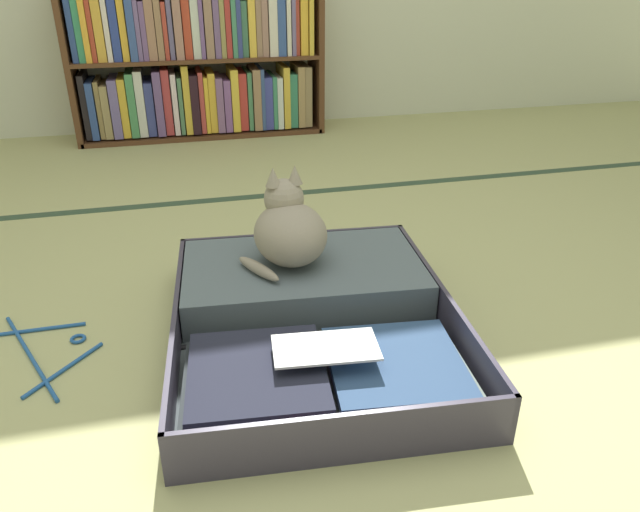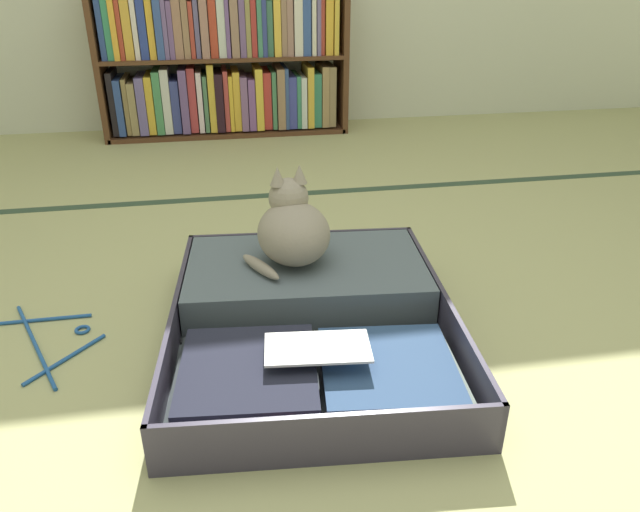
{
  "view_description": "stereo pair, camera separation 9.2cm",
  "coord_description": "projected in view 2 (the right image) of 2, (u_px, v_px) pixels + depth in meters",
  "views": [
    {
      "loc": [
        -0.3,
        -1.16,
        0.9
      ],
      "look_at": [
        0.03,
        0.17,
        0.21
      ],
      "focal_mm": 33.64,
      "sensor_mm": 36.0,
      "label": 1
    },
    {
      "loc": [
        -0.21,
        -1.18,
        0.9
      ],
      "look_at": [
        0.03,
        0.17,
        0.21
      ],
      "focal_mm": 33.64,
      "sensor_mm": 36.0,
      "label": 2
    }
  ],
  "objects": [
    {
      "name": "bookshelf",
      "position": [
        223.0,
        60.0,
        3.24
      ],
      "size": [
        1.32,
        0.29,
        0.83
      ],
      "color": "#53311C",
      "rests_on": "ground_plane"
    },
    {
      "name": "clothes_hanger",
      "position": [
        51.0,
        339.0,
        1.56
      ],
      "size": [
        0.29,
        0.4,
        0.01
      ],
      "color": "#22569D",
      "rests_on": "ground_plane"
    },
    {
      "name": "ground_plane",
      "position": [
        321.0,
        363.0,
        1.47
      ],
      "size": [
        10.0,
        10.0,
        0.0
      ],
      "primitive_type": "plane",
      "color": "tan"
    },
    {
      "name": "black_cat",
      "position": [
        292.0,
        229.0,
        1.67
      ],
      "size": [
        0.27,
        0.26,
        0.27
      ],
      "color": "gray",
      "rests_on": "open_suitcase"
    },
    {
      "name": "tatami_border",
      "position": [
        272.0,
        195.0,
        2.51
      ],
      "size": [
        4.8,
        0.05,
        0.0
      ],
      "color": "#324734",
      "rests_on": "ground_plane"
    },
    {
      "name": "open_suitcase",
      "position": [
        309.0,
        311.0,
        1.59
      ],
      "size": [
        0.77,
        0.91,
        0.12
      ],
      "color": "#373244",
      "rests_on": "ground_plane"
    }
  ]
}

